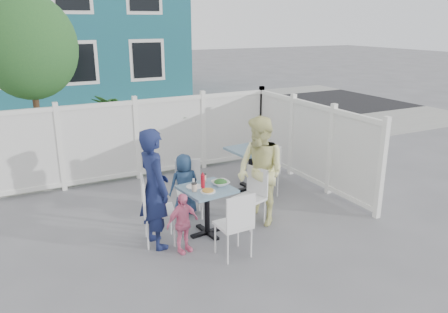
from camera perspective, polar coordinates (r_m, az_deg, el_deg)
name	(u,v)px	position (r m, az deg, el deg)	size (l,w,h in m)	color
ground	(178,226)	(6.96, -6.08, -8.97)	(80.00, 80.00, 0.00)	slate
near_sidewalk	(117,160)	(10.36, -13.77, -0.42)	(24.00, 2.60, 0.01)	gray
street	(87,127)	(13.87, -17.48, 3.72)	(24.00, 5.00, 0.01)	black
far_sidewalk	(71,109)	(16.88, -19.39, 5.85)	(24.00, 1.60, 0.01)	gray
building	(37,23)	(19.92, -23.27, 15.77)	(11.00, 6.00, 6.00)	#1A5D66
fence_back	(137,141)	(8.86, -11.31, 2.02)	(5.86, 0.08, 1.60)	white
fence_right	(310,145)	(8.59, 11.18, 1.53)	(0.08, 3.66, 1.60)	white
tree	(29,47)	(9.18, -24.13, 12.87)	(1.80, 1.62, 3.59)	#382316
utility_cabinet	(17,144)	(10.16, -25.45, 1.53)	(0.65, 0.46, 1.20)	yellow
potted_shrub_a	(115,133)	(9.45, -14.00, 3.00)	(0.92, 0.92, 1.64)	#1F4F24
potted_shrub_b	(191,127)	(9.87, -4.32, 3.89)	(1.42, 1.23, 1.58)	#1F4F24
main_table	(207,198)	(6.45, -2.25, -5.49)	(0.77, 0.77, 0.74)	slate
spare_table	(251,158)	(8.17, 3.52, -0.20)	(0.82, 0.82, 0.80)	slate
chair_left	(152,205)	(6.27, -9.34, -6.30)	(0.53, 0.54, 1.00)	white
chair_right	(253,192)	(6.81, 3.77, -4.67)	(0.51, 0.51, 0.90)	white
chair_back	(189,184)	(7.14, -4.63, -3.57)	(0.51, 0.50, 0.91)	white
chair_near	(236,221)	(5.82, 1.63, -8.41)	(0.44, 0.43, 0.94)	white
chair_spare	(267,168)	(7.82, 5.62, -1.54)	(0.46, 0.45, 0.96)	white
man	(154,189)	(6.11, -9.09, -4.16)	(0.62, 0.41, 1.71)	#17204C
woman	(260,171)	(6.75, 4.76, -1.95)	(0.83, 0.64, 1.70)	#E4E150
boy	(184,185)	(7.17, -5.19, -3.67)	(0.50, 0.33, 1.03)	navy
toddler	(183,223)	(6.05, -5.43, -8.66)	(0.50, 0.21, 0.86)	pink
plate_main	(208,191)	(6.25, -2.11, -4.57)	(0.22, 0.22, 0.01)	white
plate_side	(194,187)	(6.43, -3.94, -3.95)	(0.24, 0.24, 0.02)	white
salad_bowl	(221,183)	(6.48, -0.46, -3.50)	(0.26, 0.26, 0.06)	white
coffee_cup_a	(194,188)	(6.26, -3.91, -4.07)	(0.08, 0.08, 0.11)	beige
coffee_cup_b	(204,178)	(6.60, -2.67, -2.86)	(0.08, 0.08, 0.12)	beige
ketchup_bottle	(203,181)	(6.37, -2.79, -3.27)	(0.06, 0.06, 0.20)	#AE1120
salt_shaker	(194,181)	(6.57, -4.00, -3.21)	(0.03, 0.03, 0.07)	white
pepper_shaker	(195,181)	(6.59, -3.81, -3.16)	(0.03, 0.03, 0.07)	black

